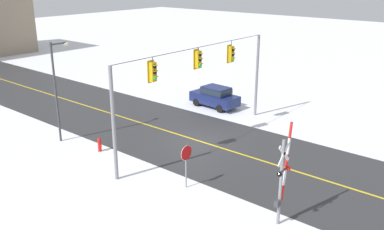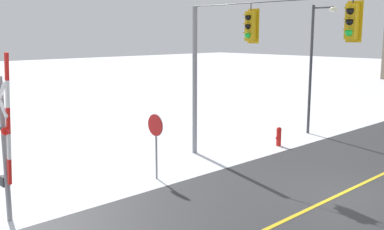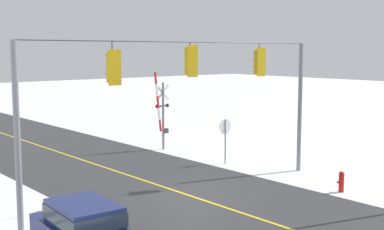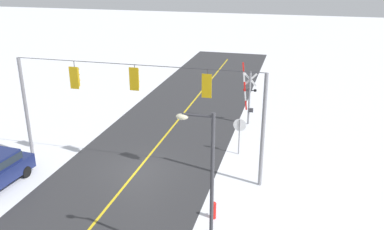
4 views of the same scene
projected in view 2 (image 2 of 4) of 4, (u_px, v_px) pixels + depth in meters
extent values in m
plane|color=white|center=(344.00, 193.00, 14.81)|extent=(160.00, 160.00, 0.00)
cylinder|color=gray|center=(195.00, 82.00, 19.26)|extent=(0.20, 0.20, 6.20)
cylinder|color=#38383D|center=(251.00, 7.00, 16.63)|extent=(0.04, 0.04, 0.29)
cube|color=#C6990F|center=(251.00, 26.00, 16.75)|extent=(0.34, 0.28, 1.08)
cube|color=#C6990F|center=(253.00, 26.00, 16.86)|extent=(0.52, 0.03, 1.26)
sphere|color=black|center=(248.00, 17.00, 16.59)|extent=(0.24, 0.24, 0.24)
cube|color=#C6990F|center=(247.00, 15.00, 16.53)|extent=(0.26, 0.16, 0.03)
sphere|color=black|center=(248.00, 26.00, 16.65)|extent=(0.24, 0.24, 0.24)
cube|color=#C6990F|center=(247.00, 24.00, 16.59)|extent=(0.26, 0.16, 0.03)
sphere|color=green|center=(248.00, 35.00, 16.71)|extent=(0.24, 0.24, 0.24)
cube|color=#C6990F|center=(247.00, 33.00, 16.64)|extent=(0.26, 0.16, 0.03)
cylinder|color=#38383D|center=(353.00, 0.00, 13.80)|extent=(0.04, 0.04, 0.20)
cube|color=#C6990F|center=(352.00, 22.00, 13.91)|extent=(0.34, 0.28, 1.08)
cube|color=#C6990F|center=(354.00, 22.00, 14.02)|extent=(0.52, 0.03, 1.26)
sphere|color=black|center=(350.00, 11.00, 13.75)|extent=(0.24, 0.24, 0.24)
cube|color=#C6990F|center=(349.00, 8.00, 13.69)|extent=(0.26, 0.16, 0.03)
sphere|color=black|center=(349.00, 21.00, 13.81)|extent=(0.24, 0.24, 0.24)
cube|color=#C6990F|center=(349.00, 19.00, 13.75)|extent=(0.26, 0.16, 0.03)
sphere|color=green|center=(349.00, 32.00, 13.86)|extent=(0.24, 0.24, 0.24)
cube|color=#C6990F|center=(348.00, 29.00, 13.80)|extent=(0.26, 0.16, 0.03)
cylinder|color=gray|center=(156.00, 147.00, 16.05)|extent=(0.07, 0.07, 2.30)
cylinder|color=#B71414|center=(155.00, 125.00, 15.89)|extent=(0.76, 0.03, 0.76)
cylinder|color=white|center=(156.00, 125.00, 15.90)|extent=(0.80, 0.01, 0.80)
cylinder|color=gray|center=(5.00, 150.00, 12.26)|extent=(0.14, 0.14, 4.00)
cube|color=#38383D|center=(2.00, 129.00, 12.13)|extent=(0.80, 0.06, 0.08)
sphere|color=red|center=(5.00, 131.00, 11.82)|extent=(0.22, 0.22, 0.22)
cube|color=red|center=(10.00, 172.00, 12.20)|extent=(0.18, 0.08, 0.72)
cube|color=white|center=(9.00, 147.00, 12.02)|extent=(0.18, 0.08, 0.72)
cube|color=red|center=(8.00, 121.00, 11.84)|extent=(0.18, 0.08, 0.72)
cube|color=white|center=(7.00, 94.00, 11.66)|extent=(0.18, 0.08, 0.72)
cube|color=red|center=(7.00, 66.00, 11.48)|extent=(0.18, 0.08, 0.72)
cube|color=#38383D|center=(5.00, 181.00, 12.55)|extent=(0.28, 0.20, 0.28)
cylinder|color=#38383D|center=(311.00, 71.00, 23.14)|extent=(0.14, 0.14, 6.50)
cylinder|color=#38383D|center=(323.00, 8.00, 22.20)|extent=(1.10, 0.09, 0.09)
ellipsoid|color=beige|center=(334.00, 9.00, 21.82)|extent=(0.44, 0.28, 0.22)
cylinder|color=red|center=(279.00, 138.00, 20.97)|extent=(0.22, 0.22, 0.70)
sphere|color=red|center=(279.00, 130.00, 20.90)|extent=(0.24, 0.24, 0.24)
cylinder|color=red|center=(277.00, 138.00, 20.87)|extent=(0.09, 0.10, 0.09)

